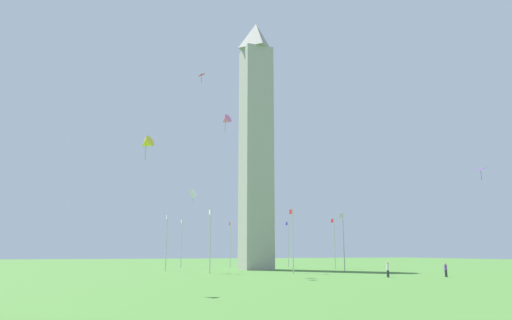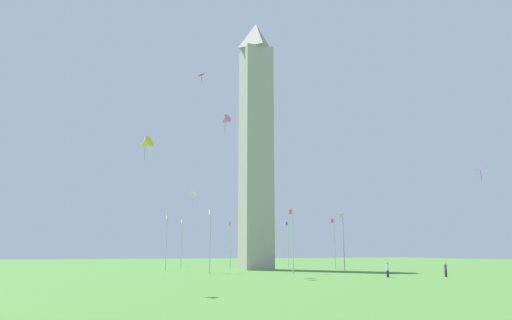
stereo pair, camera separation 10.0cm
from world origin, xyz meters
The scene contains 17 objects.
ground_plane centered at (0.00, 0.00, 0.00)m, with size 260.00×260.00×0.00m, color #477A33.
obelisk_monument centered at (0.00, 0.00, 22.15)m, with size 4.87×4.87×44.31m.
flagpole_n centered at (15.01, 0.00, 4.84)m, with size 1.12×0.14×8.88m.
flagpole_ne centered at (10.63, 10.57, 4.84)m, with size 1.12×0.14×8.88m.
flagpole_e centered at (0.05, 14.95, 4.84)m, with size 1.12×0.14×8.88m.
flagpole_se centered at (-10.52, 10.57, 4.84)m, with size 1.12×0.14×8.88m.
flagpole_s centered at (-14.90, 0.00, 4.84)m, with size 1.12×0.14×8.88m.
flagpole_sw centered at (-10.52, -10.57, 4.84)m, with size 1.12×0.14×8.88m.
flagpole_w centered at (0.05, -14.95, 4.84)m, with size 1.12×0.14×8.88m.
flagpole_nw centered at (10.63, -10.57, 4.84)m, with size 1.12×0.14×8.88m.
person_white_shirt centered at (-27.03, -6.53, 0.88)m, with size 0.32×0.32×1.77m.
person_purple_shirt centered at (-28.67, -13.47, 0.81)m, with size 0.32×0.32×1.64m.
kite_white_box centered at (-6.95, 12.48, 11.36)m, with size 1.01×1.23×2.20m.
kite_purple_diamond centered at (-32.12, -16.70, 12.49)m, with size 0.99×0.96×1.49m.
kite_red_diamond centered at (-13.00, 12.92, 27.53)m, with size 0.92×0.85×1.36m.
kite_yellow_delta centered at (-37.89, 22.75, 11.12)m, with size 1.49×1.51×1.94m.
kite_pink_delta centered at (-19.71, 11.25, 19.16)m, with size 1.83×1.75×2.38m.
Camera 1 is at (-72.98, 26.39, 2.92)m, focal length 31.97 mm.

